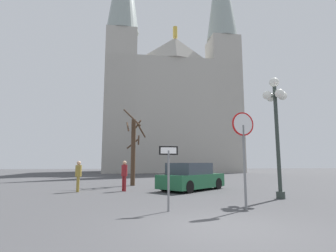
% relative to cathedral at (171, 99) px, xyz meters
% --- Properties ---
extents(ground_plane, '(120.00, 120.00, 0.00)m').
position_rel_cathedral_xyz_m(ground_plane, '(-3.88, -36.71, -12.21)').
color(ground_plane, '#424244').
extents(cathedral, '(21.48, 14.27, 41.40)m').
position_rel_cathedral_xyz_m(cathedral, '(0.00, 0.00, 0.00)').
color(cathedral, '#ADA89E').
rests_on(cathedral, ground).
extents(stop_sign, '(0.80, 0.17, 3.21)m').
position_rel_cathedral_xyz_m(stop_sign, '(-2.31, -34.50, -9.95)').
color(stop_sign, slate).
rests_on(stop_sign, ground).
extents(one_way_arrow_sign, '(0.62, 0.07, 2.05)m').
position_rel_cathedral_xyz_m(one_way_arrow_sign, '(-4.83, -34.44, -10.89)').
color(one_way_arrow_sign, slate).
rests_on(one_way_arrow_sign, ground).
extents(street_lamp, '(1.12, 1.12, 5.31)m').
position_rel_cathedral_xyz_m(street_lamp, '(0.26, -32.15, -8.53)').
color(street_lamp, '#2D3833').
rests_on(street_lamp, ground).
extents(bare_tree, '(1.58, 1.38, 5.09)m').
position_rel_cathedral_xyz_m(bare_tree, '(-6.00, -24.91, -9.74)').
color(bare_tree, '#473323').
rests_on(bare_tree, ground).
extents(parked_car_near_green, '(4.26, 4.07, 1.50)m').
position_rel_cathedral_xyz_m(parked_car_near_green, '(-2.76, -28.25, -11.51)').
color(parked_car_near_green, '#1E5B38').
rests_on(parked_car_near_green, ground).
extents(pedestrian_walking, '(0.32, 0.32, 1.61)m').
position_rel_cathedral_xyz_m(pedestrian_walking, '(-6.45, -28.35, -11.24)').
color(pedestrian_walking, maroon).
rests_on(pedestrian_walking, ground).
extents(pedestrian_standing, '(0.32, 0.32, 1.60)m').
position_rel_cathedral_xyz_m(pedestrian_standing, '(-8.84, -28.39, -11.25)').
color(pedestrian_standing, olive).
rests_on(pedestrian_standing, ground).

